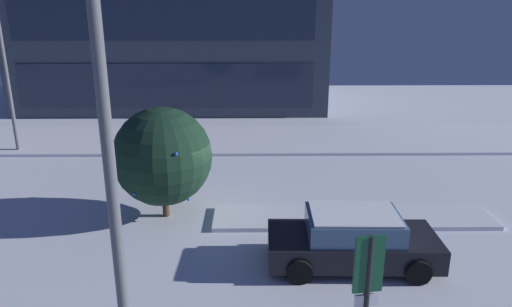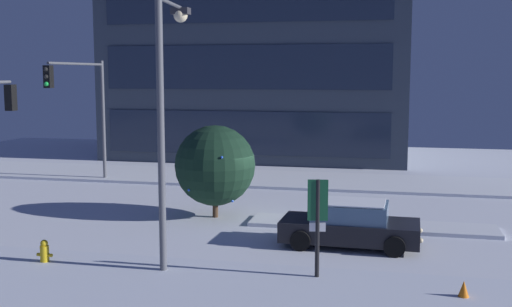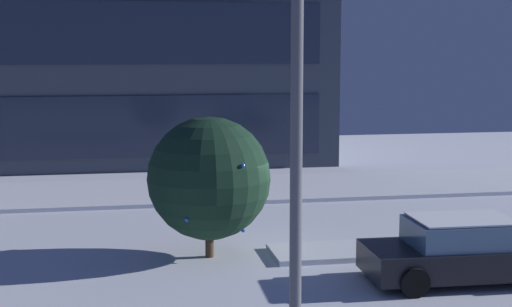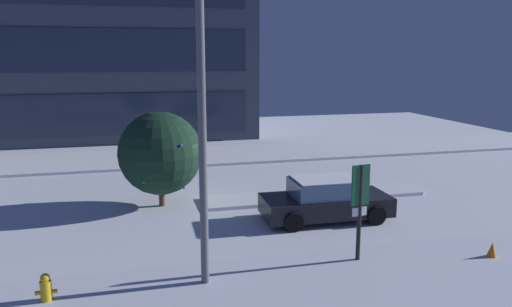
# 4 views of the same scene
# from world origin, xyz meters

# --- Properties ---
(ground) EXTENTS (52.00, 52.00, 0.00)m
(ground) POSITION_xyz_m (0.00, 0.00, 0.00)
(ground) COLOR silver
(curb_strip_far) EXTENTS (52.00, 5.20, 0.14)m
(curb_strip_far) POSITION_xyz_m (0.00, 8.77, 0.07)
(curb_strip_far) COLOR silver
(curb_strip_far) RESTS_ON ground
(median_strip) EXTENTS (9.00, 1.80, 0.14)m
(median_strip) POSITION_xyz_m (5.46, -0.48, 0.07)
(median_strip) COLOR silver
(median_strip) RESTS_ON ground
(car_near) EXTENTS (4.60, 2.21, 1.49)m
(car_near) POSITION_xyz_m (4.86, -3.21, 0.71)
(car_near) COLOR black
(car_near) RESTS_ON ground
(street_lamp_arched) EXTENTS (0.66, 2.89, 7.80)m
(street_lamp_arched) POSITION_xyz_m (-0.13, -6.59, 5.07)
(street_lamp_arched) COLOR #565960
(street_lamp_arched) RESTS_ON ground
(fire_hydrant) EXTENTS (0.48, 0.26, 0.80)m
(fire_hydrant) POSITION_xyz_m (-3.74, -7.38, 0.38)
(fire_hydrant) COLOR gold
(fire_hydrant) RESTS_ON ground
(parking_info_sign) EXTENTS (0.55, 0.15, 2.82)m
(parking_info_sign) POSITION_xyz_m (4.25, -7.02, 1.80)
(parking_info_sign) COLOR black
(parking_info_sign) RESTS_ON ground
(decorated_tree_median) EXTENTS (3.16, 3.20, 3.65)m
(decorated_tree_median) POSITION_xyz_m (-0.63, -0.14, 2.07)
(decorated_tree_median) COLOR #473323
(decorated_tree_median) RESTS_ON ground
(construction_cone) EXTENTS (0.36, 0.36, 0.55)m
(construction_cone) POSITION_xyz_m (8.00, -7.77, 0.28)
(construction_cone) COLOR orange
(construction_cone) RESTS_ON ground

